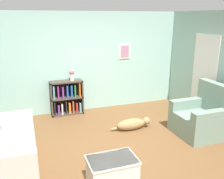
{
  "coord_description": "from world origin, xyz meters",
  "views": [
    {
      "loc": [
        -1.61,
        -4.14,
        2.45
      ],
      "look_at": [
        0.0,
        0.4,
        1.05
      ],
      "focal_mm": 40.0,
      "sensor_mm": 36.0,
      "label": 1
    }
  ],
  "objects_px": {
    "bookshelf": "(67,98)",
    "coffee_table": "(112,171)",
    "dog": "(133,124)",
    "couch": "(6,151)",
    "recliner_chair": "(202,118)",
    "vase": "(72,74)"
  },
  "relations": [
    {
      "from": "coffee_table",
      "to": "dog",
      "type": "distance_m",
      "value": 1.97
    },
    {
      "from": "bookshelf",
      "to": "coffee_table",
      "type": "height_order",
      "value": "bookshelf"
    },
    {
      "from": "vase",
      "to": "coffee_table",
      "type": "bearing_deg",
      "value": -90.18
    },
    {
      "from": "bookshelf",
      "to": "coffee_table",
      "type": "distance_m",
      "value": 3.12
    },
    {
      "from": "couch",
      "to": "vase",
      "type": "xyz_separation_m",
      "value": [
        1.54,
        2.15,
        0.73
      ]
    },
    {
      "from": "vase",
      "to": "bookshelf",
      "type": "bearing_deg",
      "value": 174.7
    },
    {
      "from": "couch",
      "to": "recliner_chair",
      "type": "xyz_separation_m",
      "value": [
        3.91,
        0.01,
        0.05
      ]
    },
    {
      "from": "couch",
      "to": "recliner_chair",
      "type": "bearing_deg",
      "value": 0.09
    },
    {
      "from": "couch",
      "to": "vase",
      "type": "height_order",
      "value": "vase"
    },
    {
      "from": "bookshelf",
      "to": "vase",
      "type": "height_order",
      "value": "vase"
    },
    {
      "from": "coffee_table",
      "to": "recliner_chair",
      "type": "bearing_deg",
      "value": 21.85
    },
    {
      "from": "bookshelf",
      "to": "recliner_chair",
      "type": "xyz_separation_m",
      "value": [
        2.53,
        -2.15,
        -0.04
      ]
    },
    {
      "from": "couch",
      "to": "coffee_table",
      "type": "bearing_deg",
      "value": -31.86
    },
    {
      "from": "recliner_chair",
      "to": "vase",
      "type": "relative_size",
      "value": 3.85
    },
    {
      "from": "couch",
      "to": "recliner_chair",
      "type": "relative_size",
      "value": 1.57
    },
    {
      "from": "recliner_chair",
      "to": "coffee_table",
      "type": "height_order",
      "value": "recliner_chair"
    },
    {
      "from": "coffee_table",
      "to": "dog",
      "type": "bearing_deg",
      "value": 56.86
    },
    {
      "from": "bookshelf",
      "to": "dog",
      "type": "relative_size",
      "value": 0.93
    },
    {
      "from": "coffee_table",
      "to": "dog",
      "type": "relative_size",
      "value": 0.77
    },
    {
      "from": "couch",
      "to": "coffee_table",
      "type": "distance_m",
      "value": 1.8
    },
    {
      "from": "coffee_table",
      "to": "dog",
      "type": "xyz_separation_m",
      "value": [
        1.08,
        1.65,
        -0.09
      ]
    },
    {
      "from": "dog",
      "to": "bookshelf",
      "type": "bearing_deg",
      "value": 130.01
    }
  ]
}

